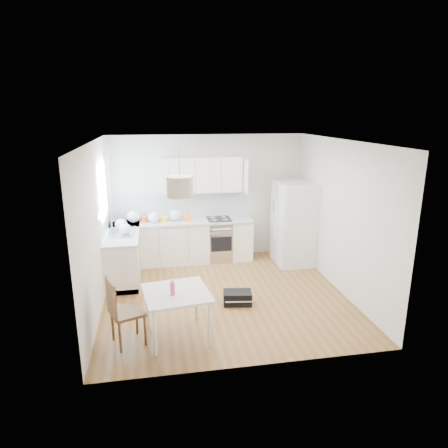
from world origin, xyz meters
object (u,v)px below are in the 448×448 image
dining_chair (128,311)px  gym_bag (237,298)px  dining_table (176,297)px  refrigerator (294,223)px

dining_chair → gym_bag: dining_chair is taller
dining_table → gym_bag: (1.07, 0.87, -0.52)m
refrigerator → dining_chair: size_ratio=1.77×
dining_table → gym_bag: 1.47m
refrigerator → dining_table: 3.70m
refrigerator → gym_bag: bearing=-133.9°
refrigerator → dining_table: (-2.65, -2.56, -0.24)m
refrigerator → dining_chair: 4.25m
dining_table → gym_bag: dining_table is taller
gym_bag → refrigerator: bearing=55.1°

